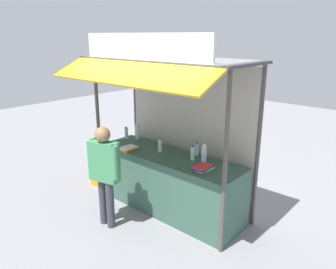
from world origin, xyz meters
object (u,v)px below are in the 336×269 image
Objects in this scene: water_bottle_rear_center at (193,153)px; banana_bunch_leftmost at (107,78)px; vendor_person at (105,168)px; water_bottle_left at (126,133)px; water_bottle_front_right at (160,146)px; water_bottle_far_right at (137,132)px; magazine_stack_far_left at (203,168)px; banana_bunch_inner_left at (137,84)px; plastic_crate at (103,179)px; water_bottle_mid_right at (204,154)px; magazine_stack_front_left at (129,148)px; water_bottle_back_right at (197,149)px.

water_bottle_rear_center is 1.77m from banana_bunch_leftmost.
water_bottle_left is at bearing -69.51° from vendor_person.
vendor_person reaches higher than water_bottle_front_right.
water_bottle_far_right is at bearing 40.63° from water_bottle_left.
magazine_stack_far_left is 0.20× the size of vendor_person.
banana_bunch_inner_left is at bearing -32.36° from water_bottle_left.
water_bottle_front_right is at bearing 38.74° from banana_bunch_leftmost.
banana_bunch_inner_left is 2.50m from plastic_crate.
vendor_person is (-0.17, -1.01, -0.12)m from water_bottle_front_right.
water_bottle_left is 1.30m from banana_bunch_leftmost.
magazine_stack_front_left is (-1.28, -0.37, -0.11)m from water_bottle_mid_right.
water_bottle_left is 1.50m from water_bottle_back_right.
banana_bunch_inner_left reaches higher than water_bottle_back_right.
water_bottle_mid_right is at bearing -146.30° from vendor_person.
magazine_stack_far_left is (1.44, 0.12, 0.01)m from magazine_stack_front_left.
banana_bunch_leftmost is at bearing -63.80° from water_bottle_left.
vendor_person is (-0.99, -1.10, -0.15)m from water_bottle_mid_right.
water_bottle_front_right reaches higher than water_bottle_back_right.
banana_bunch_leftmost reaches higher than magazine_stack_front_left.
water_bottle_rear_center is at bearing 148.12° from magazine_stack_far_left.
water_bottle_left is at bearing 116.20° from banana_bunch_leftmost.
plastic_crate is at bearing -173.24° from water_bottle_front_right.
magazine_stack_far_left is at bearing -56.84° from water_bottle_mid_right.
water_bottle_front_right is at bearing 170.88° from magazine_stack_far_left.
vendor_person is (-0.21, -0.50, -1.19)m from banana_bunch_inner_left.
water_bottle_mid_right is at bearing -35.35° from water_bottle_back_right.
vendor_person is (0.29, -0.73, -0.04)m from magazine_stack_front_left.
water_bottle_left is at bearing 141.56° from magazine_stack_front_left.
water_bottle_rear_center is 0.87× the size of banana_bunch_leftmost.
water_bottle_left is 1.77m from water_bottle_mid_right.
water_bottle_far_right is 1.41m from vendor_person.
water_bottle_back_right is 0.61m from water_bottle_front_right.
water_bottle_back_right is at bearing 33.68° from banana_bunch_leftmost.
banana_bunch_leftmost is (-0.18, -0.23, 1.18)m from magazine_stack_front_left.
water_bottle_front_right is 0.15× the size of vendor_person.
water_bottle_front_right is (-0.63, -0.06, -0.00)m from water_bottle_rear_center.
water_bottle_front_right is 1.69m from plastic_crate.
plastic_crate is (-0.93, 0.12, -0.87)m from magazine_stack_front_left.
water_bottle_back_right is (-0.08, 0.22, -0.01)m from water_bottle_rear_center.
plastic_crate is (-1.93, -0.44, -0.95)m from water_bottle_back_right.
banana_bunch_leftmost is (-1.19, -0.79, 1.10)m from water_bottle_back_right.
magazine_stack_far_left is at bearing 12.43° from banana_bunch_leftmost.
magazine_stack_far_left is (0.35, -0.22, -0.08)m from water_bottle_rear_center.
water_bottle_back_right is 0.69× the size of plastic_crate.
water_bottle_left is at bearing 172.23° from magazine_stack_far_left.
magazine_stack_front_left is at bearing -38.44° from water_bottle_left.
vendor_person reaches higher than water_bottle_far_right.
water_bottle_back_right is at bearing 134.74° from magazine_stack_far_left.
banana_bunch_leftmost is 0.88× the size of plastic_crate.
water_bottle_front_right is at bearing -174.29° from water_bottle_rear_center.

